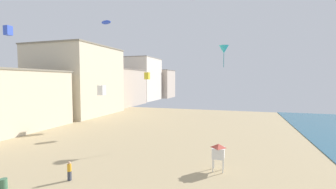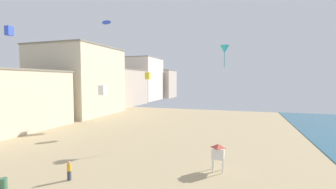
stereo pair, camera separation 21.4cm
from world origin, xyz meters
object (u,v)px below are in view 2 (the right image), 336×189
Objects in this scene: kite_white_box at (102,90)px; kite_yellow_box at (148,76)px; lifeguard_stand at (218,152)px; kite_cyan_delta at (224,49)px; kite_blue_box at (9,31)px; beach_trash_bin at (3,184)px; kite_flyer at (69,169)px; kite_blue_parafoil at (106,22)px.

kite_yellow_box is at bearing 3.93° from kite_white_box.
lifeguard_stand is 18.30m from kite_cyan_delta.
kite_blue_box reaches higher than kite_white_box.
beach_trash_bin is at bearing -165.43° from lifeguard_stand.
lifeguard_stand is (11.77, 5.91, 0.92)m from kite_flyer.
kite_blue_parafoil is (-13.89, 3.38, 13.66)m from lifeguard_stand.
kite_blue_box is at bearing -102.98° from kite_white_box.
lifeguard_stand is at bearing -32.29° from kite_white_box.
kite_yellow_box is 0.69× the size of kite_white_box.
kite_blue_parafoil reaches higher than lifeguard_stand.
kite_white_box reaches higher than kite_flyer.
kite_white_box is at bearing -176.07° from kite_yellow_box.
kite_cyan_delta reaches higher than kite_white_box.
lifeguard_stand is at bearing 1.49° from kite_blue_box.
lifeguard_stand is 1.50× the size of kite_white_box.
lifeguard_stand is at bearing -87.44° from kite_cyan_delta.
beach_trash_bin is 0.27× the size of kite_cyan_delta.
kite_blue_parafoil reaches higher than kite_yellow_box.
lifeguard_stand is 27.80m from kite_blue_box.
lifeguard_stand is 2.17× the size of kite_yellow_box.
kite_blue_box is at bearing -128.35° from kite_yellow_box.
kite_cyan_delta is 1.93× the size of kite_white_box.
kite_white_box is at bearing 24.79° from kite_flyer.
beach_trash_bin is 24.76m from kite_yellow_box.
beach_trash_bin is (-3.62, -2.96, -0.47)m from kite_flyer.
kite_blue_parafoil is 0.74× the size of kite_white_box.
kite_flyer is 13.20m from lifeguard_stand.
lifeguard_stand is at bearing 29.98° from beach_trash_bin.
kite_white_box is at bearing 105.26° from beach_trash_bin.
kite_flyer is at bearing -168.73° from lifeguard_stand.
kite_blue_box is (-9.41, 8.23, 13.94)m from beach_trash_bin.
kite_flyer is at bearing -86.28° from kite_yellow_box.
kite_cyan_delta reaches higher than kite_flyer.
beach_trash_bin is at bearing 127.57° from kite_flyer.
kite_yellow_box is (-1.31, 20.09, 8.27)m from kite_flyer.
kite_flyer is at bearing -22.02° from kite_blue_box.
kite_white_box reaches higher than beach_trash_bin.
lifeguard_stand is 2.01× the size of kite_blue_parafoil.
beach_trash_bin is 0.77× the size of kite_yellow_box.
kite_flyer is 0.64× the size of lifeguard_stand.
kite_blue_box is at bearing 138.83° from beach_trash_bin.
kite_yellow_box is at bearing 84.27° from beach_trash_bin.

